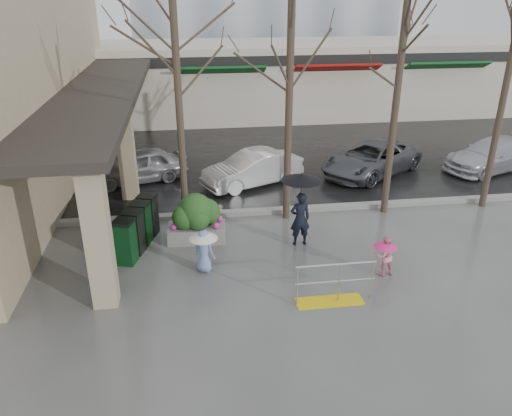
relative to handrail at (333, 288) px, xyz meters
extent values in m
plane|color=#51514F|center=(-1.36, 1.20, -0.38)|extent=(120.00, 120.00, 0.00)
cube|color=black|center=(-1.36, 23.20, -0.37)|extent=(120.00, 36.00, 0.01)
cube|color=gray|center=(-1.36, 5.20, -0.30)|extent=(120.00, 0.30, 0.15)
cube|color=#2D2823|center=(-6.16, 9.20, 3.25)|extent=(2.80, 18.00, 0.25)
cube|color=tan|center=(-5.26, 0.70, 1.37)|extent=(0.55, 0.55, 3.50)
cube|color=tan|center=(-5.26, 7.20, 1.37)|extent=(0.55, 0.55, 3.50)
cube|color=beige|center=(0.64, 19.20, 1.62)|extent=(34.00, 6.00, 4.00)
cube|color=maroon|center=(-7.36, 16.30, 2.47)|extent=(4.50, 1.68, 0.87)
cube|color=#0F4C1E|center=(-1.36, 16.30, 2.47)|extent=(4.50, 1.68, 0.87)
cube|color=maroon|center=(4.64, 16.30, 2.47)|extent=(4.50, 1.68, 0.87)
cube|color=#0F4C1E|center=(10.64, 16.30, 2.47)|extent=(4.50, 1.68, 0.87)
cube|color=black|center=(0.64, 16.30, 3.02)|extent=(34.00, 0.35, 0.50)
cube|color=yellow|center=(-0.06, 0.00, -0.37)|extent=(1.60, 0.50, 0.02)
cylinder|color=silver|center=(-0.86, 0.00, 0.12)|extent=(0.05, 0.05, 1.00)
cylinder|color=silver|center=(0.14, 0.00, 0.12)|extent=(0.05, 0.05, 1.00)
cylinder|color=silver|center=(0.94, 0.00, 0.12)|extent=(0.05, 0.05, 1.00)
cylinder|color=silver|center=(0.04, 0.00, 0.62)|extent=(1.90, 0.06, 0.06)
cylinder|color=silver|center=(0.04, 0.00, 0.17)|extent=(1.90, 0.04, 0.04)
cylinder|color=#382B21|center=(-3.36, 4.80, 3.02)|extent=(0.22, 0.22, 6.80)
cylinder|color=#382B21|center=(-0.16, 4.80, 3.12)|extent=(0.22, 0.22, 7.00)
cylinder|color=#382B21|center=(3.14, 4.80, 2.87)|extent=(0.22, 0.22, 6.50)
cylinder|color=#382B21|center=(6.64, 4.80, 3.22)|extent=(0.22, 0.22, 7.20)
imported|color=black|center=(-0.14, 2.95, 0.43)|extent=(0.61, 0.43, 1.60)
cylinder|color=black|center=(-0.14, 2.95, 1.26)|extent=(0.02, 0.02, 1.02)
cone|color=black|center=(-0.14, 2.95, 1.67)|extent=(1.16, 1.16, 0.18)
sphere|color=black|center=(-0.14, 2.95, 1.78)|extent=(0.05, 0.05, 0.05)
imported|color=pink|center=(1.64, 1.02, 0.17)|extent=(0.58, 0.47, 1.09)
cylinder|color=black|center=(1.64, 1.02, 0.37)|extent=(0.02, 0.02, 0.47)
cone|color=#EF257C|center=(1.64, 1.02, 0.51)|extent=(0.60, 0.60, 0.18)
sphere|color=black|center=(1.64, 1.02, 0.62)|extent=(0.05, 0.05, 0.05)
imported|color=#7792D4|center=(-2.91, 1.83, 0.21)|extent=(0.68, 0.63, 1.17)
cylinder|color=black|center=(-2.91, 1.83, 0.48)|extent=(0.02, 0.02, 0.55)
cone|color=white|center=(-2.91, 1.83, 0.66)|extent=(0.75, 0.75, 0.18)
sphere|color=black|center=(-2.91, 1.83, 0.77)|extent=(0.05, 0.05, 0.05)
cube|color=gray|center=(-3.06, 3.62, -0.14)|extent=(1.71, 0.93, 0.46)
ellipsoid|color=#154419|center=(-3.06, 3.62, 0.54)|extent=(1.02, 0.92, 1.07)
sphere|color=#154419|center=(-3.38, 3.53, 0.42)|extent=(0.73, 0.73, 0.73)
sphere|color=#154419|center=(-2.73, 3.76, 0.43)|extent=(0.77, 0.77, 0.77)
cube|color=#0D3B19|center=(-4.96, 2.55, 0.21)|extent=(0.59, 0.59, 1.16)
cube|color=black|center=(-4.96, 2.55, 0.84)|extent=(0.63, 0.63, 0.08)
cube|color=black|center=(-4.79, 3.11, 0.21)|extent=(0.59, 0.59, 1.16)
cube|color=black|center=(-4.79, 3.11, 0.84)|extent=(0.63, 0.63, 0.08)
cube|color=black|center=(-4.63, 3.66, 0.21)|extent=(0.59, 0.59, 1.16)
cube|color=black|center=(-4.63, 3.66, 0.84)|extent=(0.63, 0.63, 0.08)
cube|color=black|center=(-4.46, 4.22, 0.21)|extent=(0.59, 0.59, 1.16)
cube|color=black|center=(-4.46, 4.22, 0.84)|extent=(0.63, 0.63, 0.08)
imported|color=#AEADB2|center=(-5.11, 8.79, 0.25)|extent=(3.97, 2.48, 1.26)
imported|color=white|center=(-0.85, 7.84, 0.25)|extent=(4.03, 2.80, 1.26)
imported|color=#55585D|center=(3.97, 8.39, 0.25)|extent=(4.92, 4.28, 1.26)
imported|color=silver|center=(9.02, 8.20, 0.25)|extent=(4.68, 3.07, 1.26)
camera|label=1|loc=(-3.16, -9.54, 6.43)|focal=35.00mm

